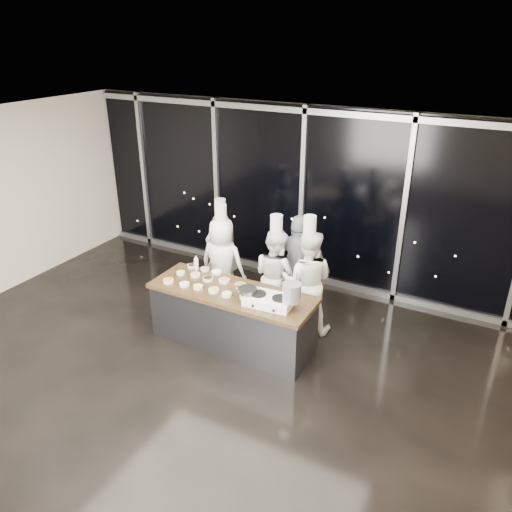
{
  "coord_description": "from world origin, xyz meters",
  "views": [
    {
      "loc": [
        3.29,
        -4.52,
        4.36
      ],
      "look_at": [
        0.24,
        1.2,
        1.38
      ],
      "focal_mm": 35.0,
      "sensor_mm": 36.0,
      "label": 1
    }
  ],
  "objects_px": {
    "chef_center": "(275,275)",
    "chef_right": "(307,281)",
    "demo_counter": "(232,317)",
    "guest": "(298,266)",
    "frying_pan": "(247,290)",
    "chef_left": "(222,263)",
    "chef_far_left": "(222,252)",
    "stock_pot": "(292,292)",
    "stove": "(269,300)"
  },
  "relations": [
    {
      "from": "demo_counter",
      "to": "guest",
      "type": "distance_m",
      "value": 1.42
    },
    {
      "from": "stove",
      "to": "guest",
      "type": "xyz_separation_m",
      "value": [
        -0.15,
        1.35,
        -0.1
      ]
    },
    {
      "from": "frying_pan",
      "to": "stock_pot",
      "type": "xyz_separation_m",
      "value": [
        0.66,
        0.05,
        0.1
      ]
    },
    {
      "from": "chef_left",
      "to": "chef_center",
      "type": "height_order",
      "value": "chef_left"
    },
    {
      "from": "frying_pan",
      "to": "stove",
      "type": "bearing_deg",
      "value": 1.86
    },
    {
      "from": "guest",
      "to": "chef_left",
      "type": "bearing_deg",
      "value": 8.59
    },
    {
      "from": "frying_pan",
      "to": "chef_right",
      "type": "height_order",
      "value": "chef_right"
    },
    {
      "from": "demo_counter",
      "to": "chef_far_left",
      "type": "height_order",
      "value": "chef_far_left"
    },
    {
      "from": "frying_pan",
      "to": "guest",
      "type": "relative_size",
      "value": 0.27
    },
    {
      "from": "stove",
      "to": "chef_far_left",
      "type": "distance_m",
      "value": 2.15
    },
    {
      "from": "stock_pot",
      "to": "chef_center",
      "type": "distance_m",
      "value": 1.32
    },
    {
      "from": "demo_counter",
      "to": "chef_right",
      "type": "height_order",
      "value": "chef_right"
    },
    {
      "from": "guest",
      "to": "demo_counter",
      "type": "bearing_deg",
      "value": 60.37
    },
    {
      "from": "stove",
      "to": "chef_right",
      "type": "height_order",
      "value": "chef_right"
    },
    {
      "from": "demo_counter",
      "to": "chef_left",
      "type": "bearing_deg",
      "value": 128.68
    },
    {
      "from": "guest",
      "to": "frying_pan",
      "type": "bearing_deg",
      "value": 74.65
    },
    {
      "from": "frying_pan",
      "to": "chef_left",
      "type": "xyz_separation_m",
      "value": [
        -1.04,
        1.02,
        -0.25
      ]
    },
    {
      "from": "chef_right",
      "to": "frying_pan",
      "type": "bearing_deg",
      "value": 48.76
    },
    {
      "from": "frying_pan",
      "to": "guest",
      "type": "distance_m",
      "value": 1.42
    },
    {
      "from": "stock_pot",
      "to": "guest",
      "type": "height_order",
      "value": "guest"
    },
    {
      "from": "chef_center",
      "to": "chef_right",
      "type": "xyz_separation_m",
      "value": [
        0.56,
        -0.06,
        0.05
      ]
    },
    {
      "from": "chef_right",
      "to": "guest",
      "type": "bearing_deg",
      "value": -66.31
    },
    {
      "from": "chef_far_left",
      "to": "chef_center",
      "type": "relative_size",
      "value": 0.98
    },
    {
      "from": "frying_pan",
      "to": "chef_left",
      "type": "distance_m",
      "value": 1.48
    },
    {
      "from": "chef_left",
      "to": "chef_right",
      "type": "relative_size",
      "value": 0.96
    },
    {
      "from": "frying_pan",
      "to": "stock_pot",
      "type": "distance_m",
      "value": 0.67
    },
    {
      "from": "chef_far_left",
      "to": "chef_center",
      "type": "xyz_separation_m",
      "value": [
        1.22,
        -0.36,
        0.01
      ]
    },
    {
      "from": "demo_counter",
      "to": "stove",
      "type": "height_order",
      "value": "stove"
    },
    {
      "from": "stove",
      "to": "demo_counter",
      "type": "bearing_deg",
      "value": 167.25
    },
    {
      "from": "stove",
      "to": "frying_pan",
      "type": "bearing_deg",
      "value": -178.14
    },
    {
      "from": "stock_pot",
      "to": "guest",
      "type": "distance_m",
      "value": 1.46
    },
    {
      "from": "guest",
      "to": "chef_right",
      "type": "bearing_deg",
      "value": 121.26
    },
    {
      "from": "stock_pot",
      "to": "chef_left",
      "type": "bearing_deg",
      "value": 150.0
    },
    {
      "from": "demo_counter",
      "to": "stock_pot",
      "type": "height_order",
      "value": "stock_pot"
    },
    {
      "from": "chef_far_left",
      "to": "frying_pan",
      "type": "bearing_deg",
      "value": 112.23
    },
    {
      "from": "demo_counter",
      "to": "chef_right",
      "type": "bearing_deg",
      "value": 47.86
    },
    {
      "from": "chef_far_left",
      "to": "chef_left",
      "type": "relative_size",
      "value": 0.96
    },
    {
      "from": "demo_counter",
      "to": "stove",
      "type": "distance_m",
      "value": 0.83
    },
    {
      "from": "chef_far_left",
      "to": "chef_center",
      "type": "height_order",
      "value": "chef_center"
    },
    {
      "from": "frying_pan",
      "to": "guest",
      "type": "bearing_deg",
      "value": 78.22
    },
    {
      "from": "chef_far_left",
      "to": "chef_right",
      "type": "distance_m",
      "value": 1.83
    },
    {
      "from": "demo_counter",
      "to": "frying_pan",
      "type": "distance_m",
      "value": 0.7
    },
    {
      "from": "frying_pan",
      "to": "chef_left",
      "type": "bearing_deg",
      "value": 130.68
    },
    {
      "from": "stove",
      "to": "frying_pan",
      "type": "xyz_separation_m",
      "value": [
        -0.32,
        -0.04,
        0.1
      ]
    },
    {
      "from": "stove",
      "to": "chef_left",
      "type": "xyz_separation_m",
      "value": [
        -1.36,
        0.99,
        -0.16
      ]
    },
    {
      "from": "chef_right",
      "to": "stock_pot",
      "type": "bearing_deg",
      "value": 84.32
    },
    {
      "from": "chef_left",
      "to": "stock_pot",
      "type": "bearing_deg",
      "value": 143.34
    },
    {
      "from": "stock_pot",
      "to": "chef_center",
      "type": "xyz_separation_m",
      "value": [
        -0.74,
        1.03,
        -0.37
      ]
    },
    {
      "from": "chef_right",
      "to": "chef_left",
      "type": "bearing_deg",
      "value": -16.15
    },
    {
      "from": "stove",
      "to": "chef_center",
      "type": "distance_m",
      "value": 1.13
    }
  ]
}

